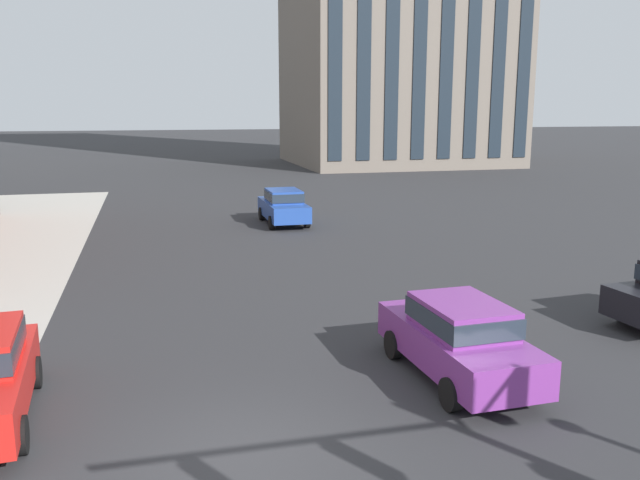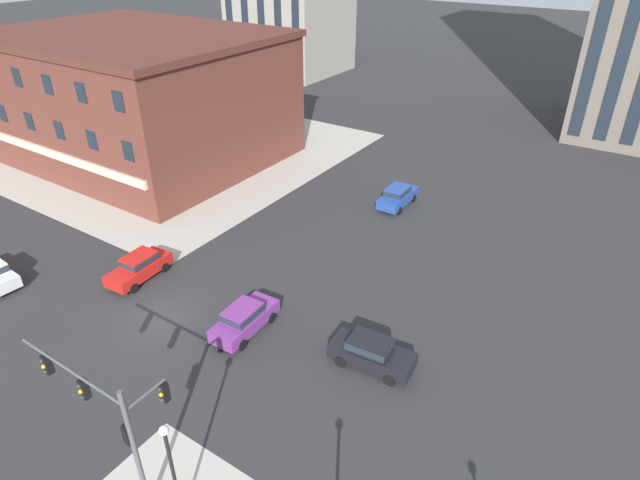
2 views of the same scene
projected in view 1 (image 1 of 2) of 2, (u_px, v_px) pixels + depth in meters
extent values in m
plane|color=#2D2D30|center=(243.00, 457.00, 10.66)|extent=(320.00, 320.00, 0.00)
cylinder|color=black|center=(20.00, 436.00, 10.68)|extent=(0.26, 0.65, 0.64)
cylinder|color=black|center=(35.00, 373.00, 13.22)|extent=(0.26, 0.65, 0.64)
cube|color=#7A3389|center=(457.00, 345.00, 13.66)|extent=(1.93, 4.47, 0.76)
cube|color=#7A3389|center=(462.00, 316.00, 13.39)|extent=(1.58, 2.17, 0.60)
cube|color=#232D38|center=(462.00, 316.00, 13.39)|extent=(1.62, 2.26, 0.40)
cylinder|color=black|center=(394.00, 345.00, 14.78)|extent=(0.25, 0.65, 0.64)
cylinder|color=black|center=(460.00, 337.00, 15.25)|extent=(0.25, 0.65, 0.64)
cylinder|color=black|center=(451.00, 394.00, 12.22)|extent=(0.25, 0.65, 0.64)
cylinder|color=black|center=(529.00, 384.00, 12.69)|extent=(0.25, 0.65, 0.64)
cube|color=#23479E|center=(283.00, 209.00, 31.80)|extent=(1.79, 4.41, 0.76)
cube|color=#23479E|center=(284.00, 196.00, 31.52)|extent=(1.51, 2.12, 0.60)
cube|color=#232D38|center=(284.00, 196.00, 31.52)|extent=(1.54, 2.21, 0.40)
cylinder|color=black|center=(262.00, 214.00, 32.96)|extent=(0.22, 0.64, 0.64)
cylinder|color=black|center=(294.00, 212.00, 33.37)|extent=(0.22, 0.64, 0.64)
cylinder|color=black|center=(272.00, 223.00, 30.37)|extent=(0.22, 0.64, 0.64)
cylinder|color=black|center=(307.00, 221.00, 30.79)|extent=(0.22, 0.64, 0.64)
cylinder|color=black|center=(625.00, 310.00, 17.29)|extent=(0.66, 0.27, 0.64)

